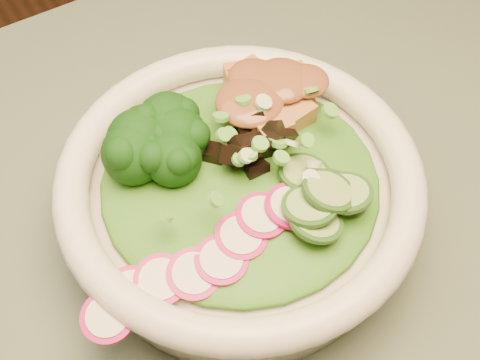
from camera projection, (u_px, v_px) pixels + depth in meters
dining_table at (317, 343)px, 0.59m from camera, size 1.20×0.80×0.75m
salad_bowl at (240, 196)px, 0.50m from camera, size 0.27×0.27×0.07m
lettuce_bed at (240, 179)px, 0.48m from camera, size 0.20×0.20×0.02m
broccoli_florets at (156, 149)px, 0.48m from camera, size 0.10×0.09×0.04m
radish_slices at (217, 254)px, 0.44m from camera, size 0.12×0.08×0.02m
cucumber_slices at (330, 192)px, 0.46m from camera, size 0.09×0.09×0.04m
mushroom_heap at (245, 155)px, 0.48m from camera, size 0.09×0.09×0.04m
tofu_cubes at (265, 106)px, 0.51m from camera, size 0.10×0.09×0.04m
peanut_sauce at (266, 95)px, 0.50m from camera, size 0.07×0.06×0.02m
scallion_garnish at (240, 159)px, 0.46m from camera, size 0.19×0.19×0.02m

